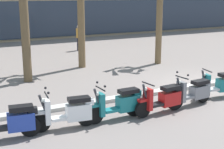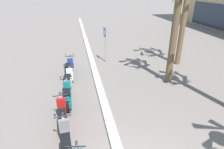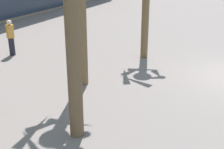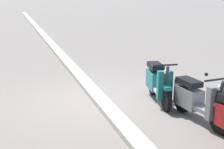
% 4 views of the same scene
% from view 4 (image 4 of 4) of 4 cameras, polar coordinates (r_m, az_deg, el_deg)
% --- Properties ---
extents(ground_plane, '(200.00, 200.00, 0.00)m').
position_cam_4_polar(ground_plane, '(8.23, -3.47, -4.51)').
color(ground_plane, slate).
extents(curb_strip, '(60.00, 0.36, 0.12)m').
position_cam_4_polar(curb_strip, '(8.25, -2.32, -4.00)').
color(curb_strip, '#BCB7AD').
rests_on(curb_strip, ground).
extents(scooter_grey_lead_nearest, '(1.75, 0.56, 1.17)m').
position_cam_4_polar(scooter_grey_lead_nearest, '(7.17, 14.23, -4.16)').
color(scooter_grey_lead_nearest, black).
rests_on(scooter_grey_lead_nearest, ground).
extents(scooter_teal_far_back, '(1.73, 0.64, 1.04)m').
position_cam_4_polar(scooter_teal_far_back, '(8.21, 7.85, -1.29)').
color(scooter_teal_far_back, black).
rests_on(scooter_teal_far_back, ground).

